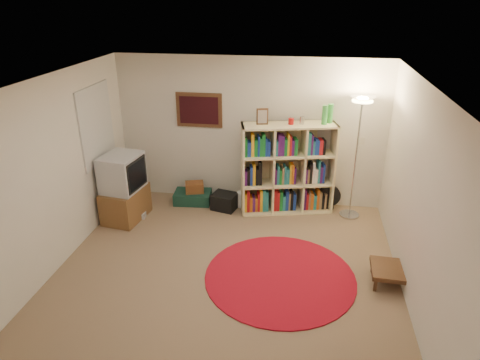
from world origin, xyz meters
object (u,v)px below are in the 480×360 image
(floor_lamp, at_px, (360,119))
(floor_fan, at_px, (329,197))
(suitcase, at_px, (193,197))
(tv_stand, at_px, (124,189))
(bookshelf, at_px, (286,170))
(side_table, at_px, (391,270))

(floor_lamp, relative_size, floor_fan, 4.59)
(suitcase, bearing_deg, floor_fan, -1.65)
(floor_fan, distance_m, suitcase, 2.36)
(suitcase, bearing_deg, tv_stand, -146.48)
(bookshelf, height_order, floor_lamp, floor_lamp)
(bookshelf, bearing_deg, floor_lamp, -16.60)
(tv_stand, distance_m, side_table, 4.15)
(bookshelf, distance_m, floor_fan, 0.91)
(floor_lamp, bearing_deg, bookshelf, 176.93)
(floor_fan, bearing_deg, bookshelf, 179.95)
(floor_lamp, height_order, suitcase, floor_lamp)
(floor_fan, distance_m, side_table, 2.08)
(bookshelf, relative_size, side_table, 3.52)
(floor_lamp, distance_m, tv_stand, 3.84)
(floor_fan, xyz_separation_m, tv_stand, (-3.28, -0.85, 0.31))
(tv_stand, bearing_deg, suitcase, 46.29)
(floor_lamp, distance_m, side_table, 2.32)
(floor_fan, relative_size, suitcase, 0.66)
(floor_lamp, height_order, side_table, floor_lamp)
(bookshelf, relative_size, suitcase, 2.75)
(floor_fan, distance_m, tv_stand, 3.40)
(tv_stand, bearing_deg, floor_fan, 22.61)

